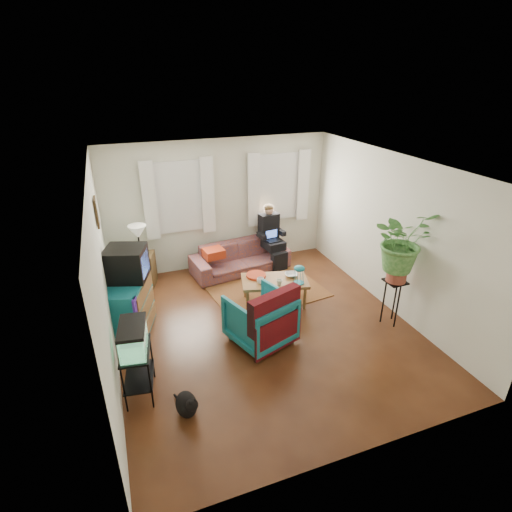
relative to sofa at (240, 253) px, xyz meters
name	(u,v)px	position (x,y,z in m)	size (l,w,h in m)	color
floor	(265,328)	(-0.27, -2.05, -0.39)	(4.50, 5.00, 0.01)	#4F2B14
ceiling	(266,166)	(-0.27, -2.05, 2.21)	(4.50, 5.00, 0.01)	white
wall_back	(219,205)	(-0.27, 0.45, 0.91)	(4.50, 0.01, 2.60)	silver
wall_front	(364,361)	(-0.27, -4.55, 0.91)	(4.50, 0.01, 2.60)	silver
wall_left	(104,280)	(-2.52, -2.05, 0.91)	(0.01, 5.00, 2.60)	silver
wall_right	(392,234)	(1.98, -2.05, 0.91)	(0.01, 5.00, 2.60)	silver
window_left	(179,197)	(-1.07, 0.43, 1.16)	(1.08, 0.04, 1.38)	white
window_right	(278,187)	(0.98, 0.43, 1.16)	(1.08, 0.04, 1.38)	white
curtains_left	(180,198)	(-1.07, 0.35, 1.16)	(1.36, 0.06, 1.50)	white
curtains_right	(279,188)	(0.98, 0.35, 1.16)	(1.36, 0.06, 1.50)	white
picture_frame	(97,212)	(-2.48, -1.20, 1.56)	(0.04, 0.32, 0.40)	#3D2616
area_rug	(265,289)	(0.19, -0.90, -0.38)	(2.00, 1.60, 0.01)	maroon
sofa	(240,253)	(0.00, 0.00, 0.00)	(1.97, 0.78, 0.77)	brown
seated_person	(271,238)	(0.70, 0.09, 0.20)	(0.49, 0.61, 1.17)	black
side_table	(143,270)	(-1.92, 0.08, -0.07)	(0.44, 0.44, 0.64)	#3E2B17
table_lamp	(139,241)	(-1.92, 0.08, 0.53)	(0.33, 0.33, 0.58)	white
dresser	(130,308)	(-2.26, -1.45, 0.08)	(0.51, 1.03, 0.92)	#11676A
crt_tv	(126,263)	(-2.21, -1.36, 0.78)	(0.56, 0.51, 0.49)	black
aquarium_stand	(139,372)	(-2.27, -2.82, -0.04)	(0.34, 0.62, 0.69)	black
aquarium	(133,338)	(-2.27, -2.82, 0.49)	(0.31, 0.56, 0.36)	#7FD899
black_cat	(186,402)	(-1.79, -3.35, -0.22)	(0.25, 0.39, 0.33)	black
armchair	(260,316)	(-0.45, -2.32, 0.05)	(0.84, 0.79, 0.86)	#105462
serape_throw	(275,316)	(-0.34, -2.63, 0.23)	(0.87, 0.20, 0.71)	#9E0A0A
coffee_table	(274,291)	(0.16, -1.41, -0.15)	(1.13, 0.62, 0.47)	brown
cup_a	(261,281)	(-0.11, -1.44, 0.13)	(0.13, 0.13, 0.10)	white
cup_b	(279,282)	(0.17, -1.60, 0.13)	(0.10, 0.10, 0.10)	beige
bowl	(291,275)	(0.49, -1.39, 0.11)	(0.22, 0.22, 0.06)	white
snack_tray	(256,275)	(-0.09, -1.18, 0.10)	(0.35, 0.35, 0.04)	#B21414
birdcage	(299,274)	(0.50, -1.66, 0.25)	(0.18, 0.18, 0.33)	#115B6B
plant_stand	(392,302)	(1.70, -2.61, 0.00)	(0.33, 0.33, 0.77)	black
potted_plant	(401,250)	(1.70, -2.61, 0.92)	(0.88, 0.76, 0.98)	#599947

